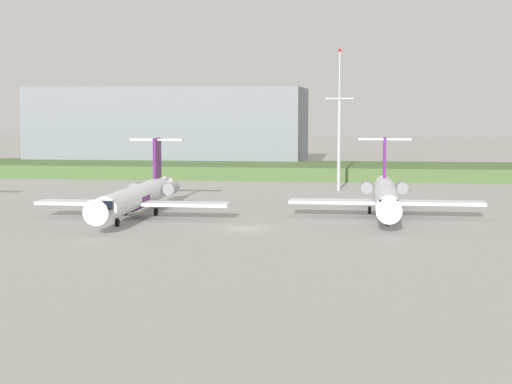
# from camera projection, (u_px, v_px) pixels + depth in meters

# --- Properties ---
(ground_plane) EXTENTS (500.00, 500.00, 0.00)m
(ground_plane) POSITION_uv_depth(u_px,v_px,m) (274.00, 199.00, 122.50)
(ground_plane) COLOR #9E9B96
(grass_berm) EXTENTS (320.00, 20.00, 2.38)m
(grass_berm) POSITION_uv_depth(u_px,v_px,m) (296.00, 170.00, 159.67)
(grass_berm) COLOR #4C6B38
(grass_berm) RESTS_ON ground
(regional_jet_second) EXTENTS (22.81, 31.00, 9.00)m
(regional_jet_second) POSITION_uv_depth(u_px,v_px,m) (136.00, 196.00, 101.85)
(regional_jet_second) COLOR white
(regional_jet_second) RESTS_ON ground
(regional_jet_third) EXTENTS (22.81, 31.00, 9.00)m
(regional_jet_third) POSITION_uv_depth(u_px,v_px,m) (386.00, 195.00, 102.99)
(regional_jet_third) COLOR white
(regional_jet_third) RESTS_ON ground
(antenna_mast) EXTENTS (4.40, 0.50, 21.85)m
(antenna_mast) POSITION_uv_depth(u_px,v_px,m) (339.00, 132.00, 132.72)
(antenna_mast) COLOR #B2B2B7
(antenna_mast) RESTS_ON ground
(distant_hangar) EXTENTS (55.92, 29.53, 16.88)m
(distant_hangar) POSITION_uv_depth(u_px,v_px,m) (173.00, 128.00, 183.91)
(distant_hangar) COLOR gray
(distant_hangar) RESTS_ON ground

